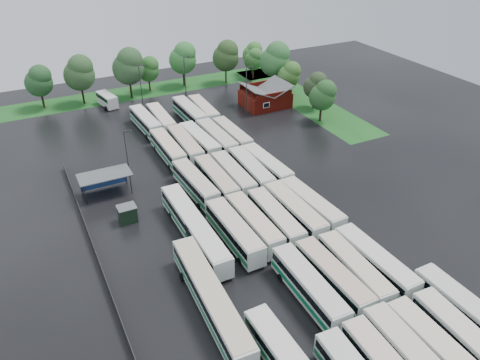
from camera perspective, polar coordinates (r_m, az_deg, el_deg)
name	(u,v)px	position (r m, az deg, el deg)	size (l,w,h in m)	color
ground	(266,238)	(66.39, 3.15, -7.03)	(160.00, 160.00, 0.00)	black
brick_building	(265,98)	(108.61, 3.10, 9.92)	(10.07, 8.60, 5.39)	maroon
wash_shed	(104,176)	(77.56, -16.22, 0.42)	(8.20, 4.20, 3.58)	#2D2D30
utility_hut	(127,214)	(70.64, -13.56, -4.02)	(2.70, 2.20, 2.62)	black
grass_strip_north	(144,91)	(120.61, -11.57, 10.58)	(80.00, 10.00, 0.01)	#18561A
grass_strip_east	(301,99)	(114.30, 7.50, 9.80)	(10.00, 50.00, 0.01)	#18561A
west_fence	(93,247)	(66.69, -17.44, -7.83)	(0.10, 50.00, 1.20)	#2D2D30
bus_r0c3	(438,352)	(53.66, 23.00, -18.75)	(2.88, 12.91, 3.58)	silver
bus_r0c4	(464,341)	(55.68, 25.68, -17.31)	(3.30, 13.00, 3.59)	silver
bus_r1c1	(309,287)	(56.58, 8.39, -12.79)	(3.04, 13.12, 3.64)	silver
bus_r1c2	(333,277)	(58.37, 11.24, -11.56)	(2.84, 12.70, 3.53)	silver
bus_r1c3	(354,270)	(59.92, 13.75, -10.62)	(3.18, 12.67, 3.50)	silver
bus_r1c4	(375,262)	(61.59, 16.11, -9.61)	(3.07, 13.06, 3.62)	silver
bus_r2c0	(234,232)	(64.09, -0.69, -6.30)	(2.89, 13.18, 3.66)	silver
bus_r2c1	(254,224)	(65.58, 1.68, -5.38)	(2.76, 12.89, 3.59)	silver
bus_r2c2	(275,219)	(66.81, 4.32, -4.70)	(3.10, 12.87, 3.56)	silver
bus_r2c3	(294,212)	(68.36, 6.65, -3.85)	(2.92, 13.26, 3.68)	silver
bus_r2c4	(311,206)	(69.98, 8.63, -3.13)	(3.42, 13.13, 3.62)	silver
bus_r3c0	(195,184)	(74.85, -5.46, -0.48)	(3.27, 12.79, 3.53)	silver
bus_r3c1	(216,180)	(75.70, -2.93, 0.03)	(2.89, 12.78, 3.55)	silver
bus_r3c2	(233,175)	(76.83, -0.86, 0.57)	(2.90, 12.73, 3.53)	silver
bus_r3c3	(251,171)	(78.12, 1.34, 1.15)	(3.21, 13.03, 3.60)	silver
bus_r3c4	(267,166)	(79.61, 3.25, 1.69)	(3.27, 12.83, 3.54)	silver
bus_r4c0	(168,149)	(86.13, -8.78, 3.76)	(2.76, 12.74, 3.54)	silver
bus_r4c1	(185,146)	(86.80, -6.70, 4.19)	(3.09, 13.14, 3.64)	silver
bus_r4c2	(200,141)	(88.14, -4.92, 4.72)	(3.29, 13.08, 3.61)	silver
bus_r4c3	(217,139)	(88.86, -2.88, 5.05)	(3.01, 13.30, 3.69)	silver
bus_r4c4	(232,135)	(90.31, -1.00, 5.46)	(2.86, 12.61, 3.50)	silver
bus_r5c0	(146,122)	(98.07, -11.44, 6.98)	(3.24, 12.67, 3.50)	silver
bus_r5c1	(161,120)	(98.38, -9.58, 7.25)	(2.96, 12.66, 3.51)	silver
bus_r5c3	(190,113)	(100.75, -6.16, 8.15)	(3.07, 13.27, 3.68)	silver
bus_r5c4	(204,111)	(101.83, -4.46, 8.43)	(3.11, 12.62, 3.49)	silver
artic_bus_west_b	(194,228)	(65.01, -5.59, -5.84)	(2.82, 19.73, 3.66)	silver
artic_bus_west_c	(211,298)	(54.80, -3.57, -14.19)	(3.63, 19.80, 3.66)	silver
minibus	(107,99)	(112.63, -15.89, 9.42)	(3.70, 7.02, 2.91)	silver
tree_north_0	(39,81)	(114.89, -23.28, 11.08)	(6.04, 6.04, 10.01)	black
tree_north_1	(80,72)	(113.98, -18.96, 12.29)	(6.95, 6.95, 11.50)	black
tree_north_2	(129,66)	(114.26, -13.40, 13.38)	(7.34, 7.34, 12.15)	black
tree_north_3	(149,69)	(118.80, -11.07, 13.17)	(5.25, 5.25, 8.69)	#342414
tree_north_4	(183,58)	(120.64, -6.92, 14.59)	(6.77, 6.77, 11.21)	black
tree_north_5	(226,55)	(121.94, -1.68, 14.93)	(6.69, 6.69, 11.08)	black
tree_north_6	(253,53)	(129.50, 1.59, 15.20)	(5.27, 5.27, 8.73)	#322212
tree_east_0	(323,95)	(100.64, 10.13, 10.17)	(5.52, 5.51, 9.12)	black
tree_east_1	(316,85)	(107.38, 9.23, 11.36)	(5.12, 5.12, 8.48)	#3B291D
tree_east_2	(290,74)	(113.09, 6.09, 12.68)	(5.32, 5.29, 8.76)	#302319
tree_east_3	(276,59)	(117.05, 4.37, 14.50)	(7.30, 7.30, 12.08)	black
tree_east_4	(254,59)	(125.92, 1.73, 14.52)	(4.85, 4.85, 8.02)	#382817
lamp_post_ne	(247,88)	(101.64, 0.86, 11.13)	(1.67, 0.33, 10.86)	#2D2D30
lamp_post_nw	(127,153)	(78.31, -13.57, 3.21)	(1.45, 0.28, 9.41)	#2D2D30
lamp_post_back_w	(141,83)	(109.11, -11.98, 11.50)	(1.50, 0.29, 9.71)	#2D2D30
lamp_post_back_e	(185,75)	(112.24, -6.67, 12.63)	(1.55, 0.30, 10.09)	#2D2D30
puddle_1	(438,344)	(57.18, 23.01, -17.88)	(3.67, 3.67, 0.01)	black
puddle_2	(221,254)	(63.61, -2.29, -8.98)	(5.39, 5.39, 0.01)	black
puddle_3	(314,236)	(67.33, 9.05, -6.81)	(3.85, 3.85, 0.01)	black
puddle_4	(426,295)	(62.04, 21.71, -12.95)	(2.66, 2.66, 0.01)	black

